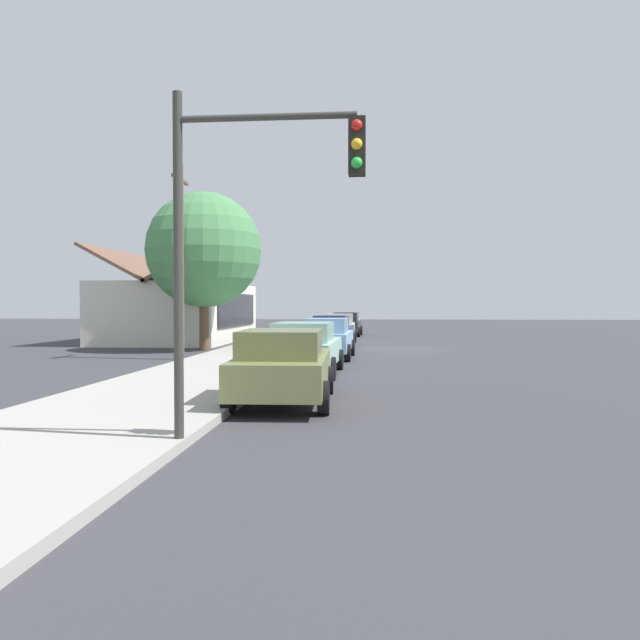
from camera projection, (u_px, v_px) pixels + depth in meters
The scene contains 14 objects.
ground_plane at pixel (391, 349), 29.67m from camera, with size 120.00×120.00×0.00m, color #38383D.
sidewalk_curb at pixel (275, 347), 30.17m from camera, with size 60.00×4.20×0.16m, color #A3A099.
car_olive at pixel (283, 366), 13.33m from camera, with size 4.65×2.21×1.59m.
car_seafoam at pixel (305, 348), 18.87m from camera, with size 4.72×2.13×1.59m.
car_skyblue at pixel (327, 338), 24.52m from camera, with size 4.59×2.04×1.59m.
car_navy at pixel (332, 331), 30.66m from camera, with size 4.65×2.10×1.59m.
car_ivory at pixel (339, 327), 36.01m from camera, with size 4.38×2.04×1.59m.
car_charcoal at pixel (346, 324), 42.03m from camera, with size 4.45×2.08×1.59m.
car_silver at pixel (347, 322), 47.48m from camera, with size 4.57×2.01×1.59m.
storefront_building at pixel (181, 310), 36.14m from camera, with size 11.80×6.91×5.19m.
shade_tree at pixel (204, 250), 28.58m from camera, with size 5.27×5.27×7.26m.
traffic_light_main at pixel (250, 209), 8.98m from camera, with size 0.37×2.79×5.20m.
utility_pole_wooden at pixel (181, 257), 23.96m from camera, with size 1.80×0.24×7.50m.
fire_hydrant_red at pixel (323, 329), 40.88m from camera, with size 0.22×0.22×0.71m.
Camera 1 is at (-29.82, 0.73, 2.12)m, focal length 35.13 mm.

